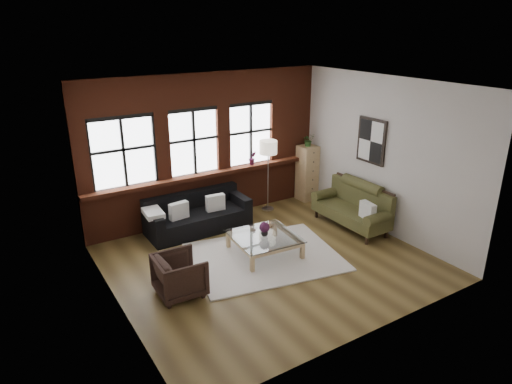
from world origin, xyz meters
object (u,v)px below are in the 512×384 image
armchair (180,275)px  vase (264,233)px  drawer_chest (307,173)px  dark_sofa (198,213)px  vintage_settee (351,206)px  floor_lamp (268,173)px  coffee_table (264,245)px

armchair → vase: armchair is taller
armchair → drawer_chest: 4.92m
dark_sofa → vintage_settee: (2.82, -1.58, 0.09)m
vase → floor_lamp: bearing=55.0°
vase → drawer_chest: bearing=37.2°
drawer_chest → vase: bearing=-142.8°
vintage_settee → armchair: 4.14m
vintage_settee → floor_lamp: size_ratio=1.01×
drawer_chest → vintage_settee: bearing=-97.2°
coffee_table → dark_sofa: bearing=110.3°
floor_lamp → coffee_table: bearing=-125.0°
vase → drawer_chest: size_ratio=0.10×
armchair → vase: size_ratio=5.42×
drawer_chest → floor_lamp: bearing=-177.7°
dark_sofa → vase: size_ratio=15.56×
vintage_settee → dark_sofa: bearing=150.7°
coffee_table → drawer_chest: bearing=37.2°
coffee_table → floor_lamp: floor_lamp is taller
coffee_table → floor_lamp: bearing=55.0°
dark_sofa → vase: (0.60, -1.63, 0.06)m
floor_lamp → vase: bearing=-125.0°
coffee_table → drawer_chest: size_ratio=0.85×
dark_sofa → armchair: bearing=-122.2°
vintage_settee → floor_lamp: 2.05m
coffee_table → floor_lamp: 2.33m
dark_sofa → floor_lamp: 1.95m
armchair → floor_lamp: bearing=-52.3°
dark_sofa → armchair: dark_sofa is taller
coffee_table → vintage_settee: bearing=1.2°
coffee_table → floor_lamp: (1.27, 1.81, 0.72)m
vase → vintage_settee: bearing=1.2°
vase → drawer_chest: 3.08m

